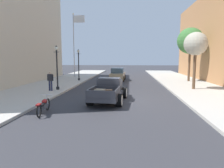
# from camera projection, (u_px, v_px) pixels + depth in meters

# --- Properties ---
(ground_plane) EXTENTS (140.00, 140.00, 0.00)m
(ground_plane) POSITION_uv_depth(u_px,v_px,m) (116.00, 100.00, 14.21)
(ground_plane) COLOR #333338
(sidewalk_left) EXTENTS (5.50, 64.00, 0.15)m
(sidewalk_left) POSITION_uv_depth(u_px,v_px,m) (18.00, 97.00, 14.83)
(sidewalk_left) COLOR #B7B2A8
(sidewalk_left) RESTS_ON ground
(sidewalk_right) EXTENTS (5.50, 64.00, 0.15)m
(sidewalk_right) POSITION_uv_depth(u_px,v_px,m) (223.00, 101.00, 13.57)
(sidewalk_right) COLOR #B7B2A8
(sidewalk_right) RESTS_ON ground
(hotrod_truck_gunmetal) EXTENTS (2.46, 5.04, 1.58)m
(hotrod_truck_gunmetal) POSITION_uv_depth(u_px,v_px,m) (109.00, 90.00, 13.78)
(hotrod_truck_gunmetal) COLOR #333338
(hotrod_truck_gunmetal) RESTS_ON ground
(motorcycle_parked) EXTENTS (0.62, 2.11, 0.93)m
(motorcycle_parked) POSITION_uv_depth(u_px,v_px,m) (43.00, 105.00, 10.61)
(motorcycle_parked) COLOR black
(motorcycle_parked) RESTS_ON ground
(car_background_tan) EXTENTS (2.00, 4.37, 1.65)m
(car_background_tan) POSITION_uv_depth(u_px,v_px,m) (118.00, 75.00, 26.31)
(car_background_tan) COLOR tan
(car_background_tan) RESTS_ON ground
(pedestrian_sidewalk_left) EXTENTS (0.53, 0.22, 1.65)m
(pedestrian_sidewalk_left) POSITION_uv_depth(u_px,v_px,m) (50.00, 80.00, 17.12)
(pedestrian_sidewalk_left) COLOR #232847
(pedestrian_sidewalk_left) RESTS_ON sidewalk_left
(street_lamp_near) EXTENTS (0.50, 0.32, 3.85)m
(street_lamp_near) POSITION_uv_depth(u_px,v_px,m) (57.00, 64.00, 17.59)
(street_lamp_near) COLOR black
(street_lamp_near) RESTS_ON sidewalk_left
(street_lamp_far) EXTENTS (0.50, 0.32, 3.85)m
(street_lamp_far) POSITION_uv_depth(u_px,v_px,m) (79.00, 62.00, 25.17)
(street_lamp_far) COLOR black
(street_lamp_far) RESTS_ON sidewalk_left
(flagpole) EXTENTS (1.74, 0.16, 9.16)m
(flagpole) POSITION_uv_depth(u_px,v_px,m) (75.00, 38.00, 29.35)
(flagpole) COLOR #B2B2B7
(flagpole) RESTS_ON sidewalk_left
(street_tree_nearest) EXTENTS (2.04, 2.04, 5.04)m
(street_tree_nearest) POSITION_uv_depth(u_px,v_px,m) (196.00, 44.00, 17.74)
(street_tree_nearest) COLOR brown
(street_tree_nearest) RESTS_ON sidewalk_right
(street_tree_second) EXTENTS (3.05, 3.05, 6.32)m
(street_tree_second) POSITION_uv_depth(u_px,v_px,m) (190.00, 41.00, 23.79)
(street_tree_second) COLOR brown
(street_tree_second) RESTS_ON sidewalk_right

